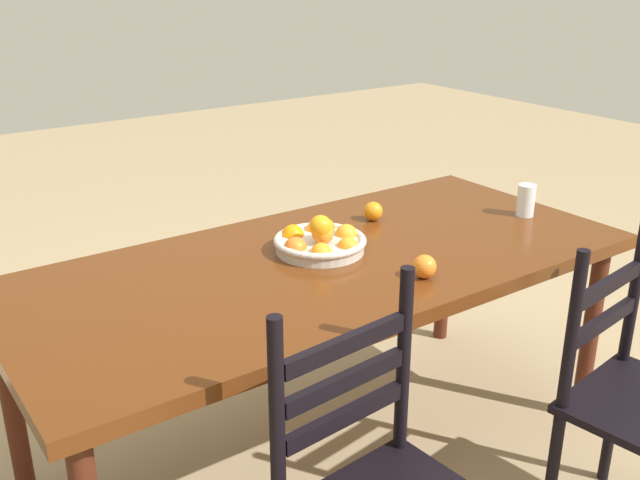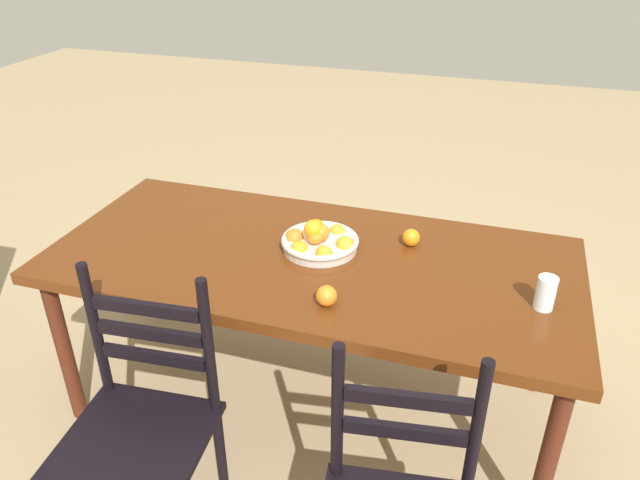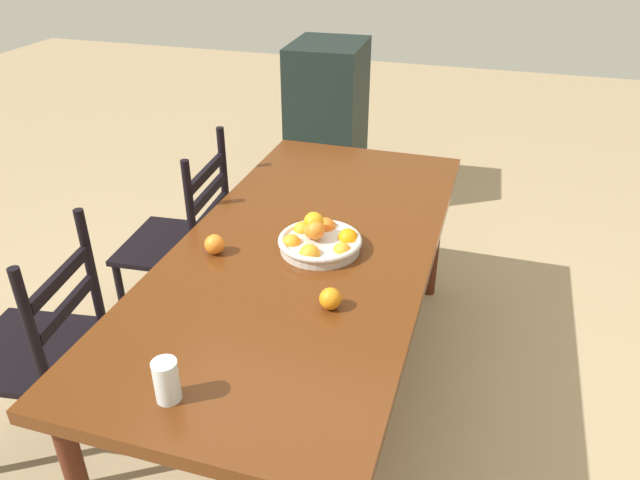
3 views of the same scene
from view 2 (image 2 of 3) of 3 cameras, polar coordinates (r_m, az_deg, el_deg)
The scene contains 7 objects.
ground_plane at distance 2.80m, azimuth -0.75°, elevation -14.86°, with size 12.00×12.00×0.00m, color tan.
dining_table at distance 2.37m, azimuth -0.85°, elevation -2.80°, with size 2.04×0.93×0.76m.
chair_near_window at distance 2.14m, azimuth -16.65°, elevation -16.58°, with size 0.50×0.50×0.96m.
fruit_bowl at distance 2.36m, azimuth -0.08°, elevation -0.09°, with size 0.31×0.31×0.14m.
orange_loose_0 at distance 2.04m, azimuth 0.62°, elevation -5.31°, with size 0.07×0.07×0.07m, color orange.
orange_loose_1 at distance 2.42m, azimuth 8.62°, elevation 0.24°, with size 0.07×0.07×0.07m, color orange.
drinking_glass at distance 2.15m, azimuth 20.59°, elevation -4.72°, with size 0.07×0.07×0.12m, color silver.
Camera 2 is at (-0.64, 1.90, 1.95)m, focal length 33.79 mm.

